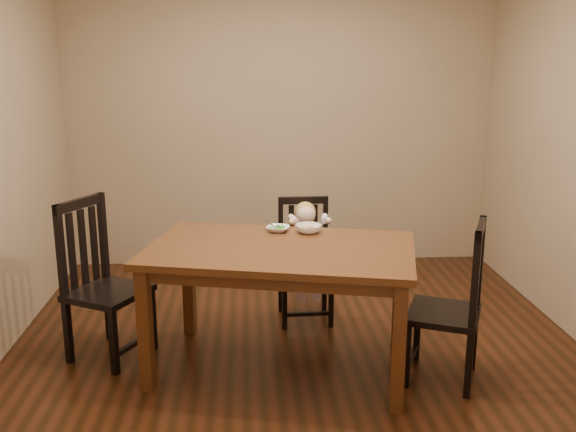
{
  "coord_description": "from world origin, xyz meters",
  "views": [
    {
      "loc": [
        -0.34,
        -4.07,
        1.99
      ],
      "look_at": [
        -0.05,
        0.25,
        0.9
      ],
      "focal_mm": 40.0,
      "sensor_mm": 36.0,
      "label": 1
    }
  ],
  "objects": [
    {
      "name": "toddler",
      "position": [
        0.1,
        0.53,
        0.57
      ],
      "size": [
        0.29,
        0.35,
        0.48
      ],
      "primitive_type": null,
      "rotation": [
        0.0,
        0.0,
        3.17
      ],
      "color": "silver",
      "rests_on": "chair_child"
    },
    {
      "name": "bowl_veg",
      "position": [
        0.07,
        0.07,
        0.85
      ],
      "size": [
        0.21,
        0.21,
        0.05
      ],
      "primitive_type": "imported",
      "rotation": [
        0.0,
        0.0,
        -0.24
      ],
      "color": "white",
      "rests_on": "dining_table"
    },
    {
      "name": "room",
      "position": [
        0.0,
        0.0,
        1.35
      ],
      "size": [
        4.01,
        4.01,
        2.71
      ],
      "color": "#3C1B0C",
      "rests_on": "ground"
    },
    {
      "name": "chair_right",
      "position": [
        0.91,
        -0.47,
        0.49
      ],
      "size": [
        0.57,
        0.58,
        1.03
      ],
      "rotation": [
        0.0,
        0.0,
        1.15
      ],
      "color": "black",
      "rests_on": "room"
    },
    {
      "name": "dining_table",
      "position": [
        -0.13,
        -0.24,
        0.73
      ],
      "size": [
        1.83,
        1.34,
        0.83
      ],
      "rotation": [
        0.0,
        0.0,
        -0.23
      ],
      "color": "#44220F",
      "rests_on": "room"
    },
    {
      "name": "chair_child",
      "position": [
        0.1,
        0.58,
        0.45
      ],
      "size": [
        0.41,
        0.4,
        0.93
      ],
      "rotation": [
        0.0,
        0.0,
        3.17
      ],
      "color": "black",
      "rests_on": "room"
    },
    {
      "name": "fork",
      "position": [
        -0.17,
        0.1,
        0.87
      ],
      "size": [
        0.08,
        0.1,
        0.05
      ],
      "rotation": [
        0.0,
        0.0,
        0.68
      ],
      "color": "silver",
      "rests_on": "bowl_peas"
    },
    {
      "name": "chair_left",
      "position": [
        -1.31,
        0.03,
        0.52
      ],
      "size": [
        0.61,
        0.62,
        1.08
      ],
      "rotation": [
        0.0,
        0.0,
        -2.07
      ],
      "color": "black",
      "rests_on": "room"
    },
    {
      "name": "bowl_peas",
      "position": [
        -0.13,
        0.11,
        0.84
      ],
      "size": [
        0.19,
        0.19,
        0.04
      ],
      "primitive_type": "imported",
      "rotation": [
        0.0,
        0.0,
        -0.29
      ],
      "color": "white",
      "rests_on": "dining_table"
    }
  ]
}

